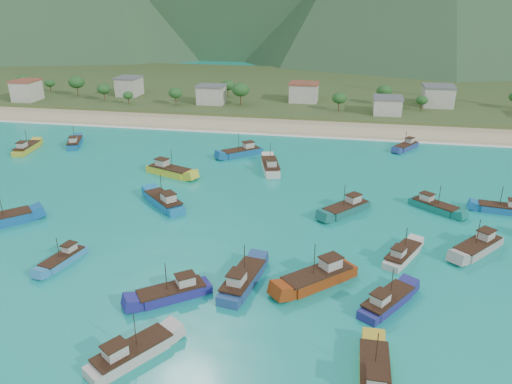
% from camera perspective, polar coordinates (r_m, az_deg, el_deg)
% --- Properties ---
extents(ground, '(600.00, 600.00, 0.00)m').
position_cam_1_polar(ground, '(80.63, -1.33, -6.81)').
color(ground, '#0B7D7F').
rests_on(ground, ground).
extents(beach, '(400.00, 18.00, 1.20)m').
position_cam_1_polar(beach, '(153.73, 4.82, 7.38)').
color(beach, beige).
rests_on(beach, ground).
extents(land, '(400.00, 110.00, 2.40)m').
position_cam_1_polar(land, '(213.08, 6.64, 11.47)').
color(land, '#385123').
rests_on(land, ground).
extents(surf_line, '(400.00, 2.50, 0.08)m').
position_cam_1_polar(surf_line, '(144.62, 4.41, 6.44)').
color(surf_line, white).
rests_on(surf_line, ground).
extents(village, '(214.02, 28.56, 7.28)m').
position_cam_1_polar(village, '(175.49, 8.21, 10.68)').
color(village, beige).
rests_on(village, ground).
extents(vegetation, '(275.45, 25.71, 9.18)m').
position_cam_1_polar(vegetation, '(176.46, 4.49, 11.05)').
color(vegetation, '#235623').
rests_on(vegetation, ground).
extents(boat_1, '(3.10, 10.44, 6.17)m').
position_cam_1_polar(boat_1, '(58.12, 13.40, -19.84)').
color(boat_1, gold).
rests_on(boat_1, ground).
extents(boat_4, '(10.51, 10.31, 6.71)m').
position_cam_1_polar(boat_4, '(98.10, -10.45, -1.15)').
color(boat_4, '#156EAA').
rests_on(boat_4, ground).
extents(boat_5, '(6.65, 9.53, 5.49)m').
position_cam_1_polar(boat_5, '(81.47, 16.38, -6.98)').
color(boat_5, beige).
rests_on(boat_5, ground).
extents(boat_6, '(9.18, 8.09, 5.61)m').
position_cam_1_polar(boat_6, '(100.85, 19.68, -1.60)').
color(boat_6, '#107063').
rests_on(boat_6, ground).
extents(boat_8, '(9.96, 8.55, 6.03)m').
position_cam_1_polar(boat_8, '(70.10, -9.46, -11.35)').
color(boat_8, navy).
rests_on(boat_8, ground).
extents(boat_10, '(6.23, 11.79, 6.68)m').
position_cam_1_polar(boat_10, '(115.82, 1.67, 2.89)').
color(boat_10, beige).
rests_on(boat_10, ground).
extents(boat_12, '(9.17, 10.05, 6.22)m').
position_cam_1_polar(boat_12, '(95.25, 10.27, -1.93)').
color(boat_12, '#19615B').
rests_on(boat_12, ground).
extents(boat_13, '(10.95, 10.70, 6.99)m').
position_cam_1_polar(boat_13, '(72.64, 7.14, -9.73)').
color(boat_13, '#8E330E').
rests_on(boat_13, ground).
extents(boat_14, '(5.10, 11.51, 6.57)m').
position_cam_1_polar(boat_14, '(71.53, -1.56, -10.17)').
color(boat_14, navy).
rests_on(boat_14, ground).
extents(boat_16, '(10.15, 9.53, 6.36)m').
position_cam_1_polar(boat_16, '(126.49, -1.65, 4.54)').
color(boat_16, '#12568E').
rests_on(boat_16, ground).
extents(boat_17, '(11.66, 7.15, 6.63)m').
position_cam_1_polar(boat_17, '(114.70, -9.87, 2.36)').
color(boat_17, yellow).
rests_on(boat_17, ground).
extents(boat_18, '(7.94, 9.76, 5.81)m').
position_cam_1_polar(boat_18, '(69.71, 14.73, -12.09)').
color(boat_18, navy).
rests_on(boat_18, ground).
extents(boat_20, '(9.71, 4.10, 5.56)m').
position_cam_1_polar(boat_20, '(104.80, 26.40, -1.79)').
color(boat_20, '#1560A3').
rests_on(boat_20, ground).
extents(boat_23, '(6.19, 10.12, 5.75)m').
position_cam_1_polar(boat_23, '(143.26, -20.00, 5.27)').
color(boat_23, '#125993').
rests_on(boat_23, ground).
extents(boat_24, '(7.16, 9.12, 5.38)m').
position_cam_1_polar(boat_24, '(137.50, 16.77, 4.97)').
color(boat_24, navy).
rests_on(boat_24, ground).
extents(boat_25, '(4.25, 8.74, 4.97)m').
position_cam_1_polar(boat_25, '(82.81, -21.16, -7.22)').
color(boat_25, '#3283BE').
rests_on(boat_25, ground).
extents(boat_28, '(8.25, 10.25, 6.08)m').
position_cam_1_polar(boat_28, '(61.05, -14.06, -17.54)').
color(boat_28, beige).
rests_on(boat_28, ground).
extents(boat_31, '(4.26, 10.47, 6.01)m').
position_cam_1_polar(boat_31, '(142.80, -24.74, 4.53)').
color(boat_31, gold).
rests_on(boat_31, ground).
extents(boat_32, '(9.30, 10.14, 6.29)m').
position_cam_1_polar(boat_32, '(87.77, 24.03, -5.80)').
color(boat_32, '#A49F95').
rests_on(boat_32, ground).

